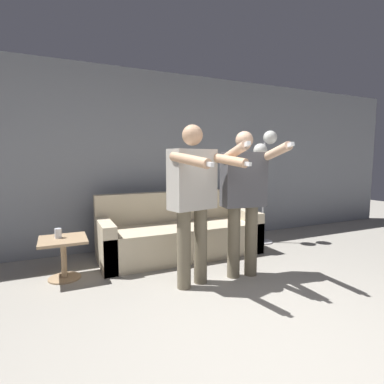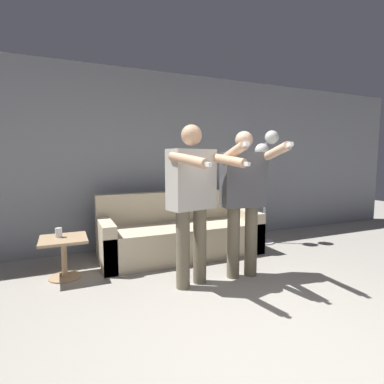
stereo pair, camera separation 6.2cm
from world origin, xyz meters
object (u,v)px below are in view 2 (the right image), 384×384
object	(u,v)px
couch	(181,235)
floor_lamp	(266,156)
person_left	(193,194)
side_table	(64,249)
cup	(59,233)
person_right	(244,193)
cat	(205,184)

from	to	relation	value
couch	floor_lamp	distance (m)	1.80
person_left	side_table	xyz separation A→B (m)	(-1.22, 0.75, -0.63)
couch	cup	bearing A→B (deg)	-171.94
person_right	cup	bearing A→B (deg)	164.49
couch	person_left	world-z (taller)	person_left
couch	cup	distance (m)	1.56
person_left	floor_lamp	world-z (taller)	floor_lamp
person_right	cat	size ratio (longest dim) A/B	3.21
couch	side_table	world-z (taller)	couch
person_left	side_table	size ratio (longest dim) A/B	3.39
side_table	cup	bearing A→B (deg)	135.59
floor_lamp	side_table	bearing A→B (deg)	-174.35
cup	cat	bearing A→B (deg)	14.04
couch	floor_lamp	xyz separation A→B (m)	(1.43, 0.03, 1.08)
side_table	floor_lamp	bearing A→B (deg)	5.65
couch	floor_lamp	size ratio (longest dim) A/B	1.24
person_left	cat	world-z (taller)	person_left
person_right	cup	xyz separation A→B (m)	(-1.87, 0.80, -0.43)
couch	side_table	distance (m)	1.50
person_left	person_right	world-z (taller)	person_left
person_right	side_table	world-z (taller)	person_right
floor_lamp	cat	bearing A→B (deg)	163.76
side_table	cup	world-z (taller)	cup
cat	floor_lamp	world-z (taller)	floor_lamp
person_right	floor_lamp	bearing A→B (deg)	51.48
side_table	cup	xyz separation A→B (m)	(-0.04, 0.04, 0.18)
cat	cup	bearing A→B (deg)	-165.96
person_right	side_table	bearing A→B (deg)	165.15
cat	cup	world-z (taller)	cat
person_left	cat	xyz separation A→B (m)	(0.78, 1.31, -0.03)
side_table	cup	size ratio (longest dim) A/B	4.63
person_left	floor_lamp	bearing A→B (deg)	17.70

